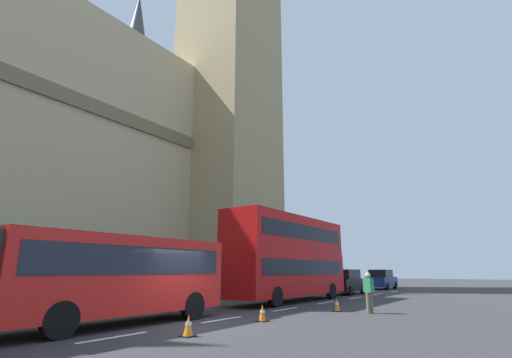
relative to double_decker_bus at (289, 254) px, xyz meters
name	(u,v)px	position (x,y,z in m)	size (l,w,h in m)	color
ground_plane	(192,325)	(-10.06, -2.00, -2.71)	(160.00, 160.00, 0.00)	#333335
lane_centre_marking	(285,309)	(-3.90, -2.00, -2.71)	(39.00, 0.16, 0.01)	silver
double_decker_bus	(289,254)	(0.00, 0.00, 0.00)	(10.49, 2.54, 4.90)	#B20F0F
sedan_lead	(346,282)	(8.61, -0.04, -1.80)	(4.40, 1.86, 1.85)	black
sedan_trailing	(382,279)	(18.28, 0.10, -1.80)	(4.40, 1.86, 1.85)	navy
traffic_cone_west	(188,326)	(-11.85, -3.58, -2.43)	(0.36, 0.36, 0.58)	black
traffic_cone_middle	(262,313)	(-8.06, -3.50, -2.43)	(0.36, 0.36, 0.58)	black
traffic_cone_east	(337,305)	(-3.29, -4.34, -2.43)	(0.36, 0.36, 0.58)	black
pedestrian_by_kerb	(369,291)	(-3.26, -5.82, -1.80)	(0.37, 0.46, 1.69)	#726651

